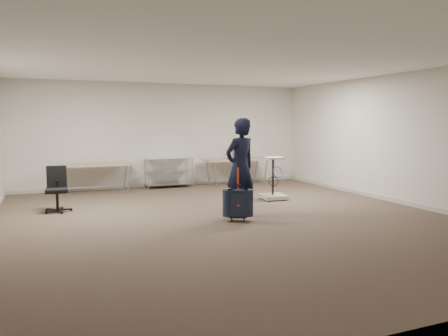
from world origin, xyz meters
name	(u,v)px	position (x,y,z in m)	size (l,w,h in m)	color
ground	(229,219)	(0.00, 0.00, 0.00)	(9.00, 9.00, 0.00)	#403426
room_shell	(204,203)	(0.00, 1.38, 0.05)	(8.00, 9.00, 9.00)	beige
folding_table_left	(96,166)	(-1.90, 3.95, 0.68)	(1.80, 0.75, 0.73)	tan
folding_table_right	(237,161)	(1.90, 3.95, 0.68)	(1.80, 0.75, 0.73)	tan
wire_shelf	(169,171)	(0.00, 4.20, 0.44)	(1.22, 0.47, 0.80)	silver
person	(240,167)	(0.33, 0.25, 0.92)	(0.67, 0.44, 1.83)	black
suitcase	(238,203)	(0.08, -0.21, 0.33)	(0.40, 0.31, 0.96)	black
office_chair	(57,198)	(-2.87, 1.92, 0.27)	(0.54, 0.54, 0.89)	black
equipment_cart	(274,188)	(1.74, 1.51, 0.25)	(0.58, 0.58, 0.97)	beige
cardboard_box	(240,154)	(1.96, 3.87, 0.88)	(0.40, 0.30, 0.30)	#8B6341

